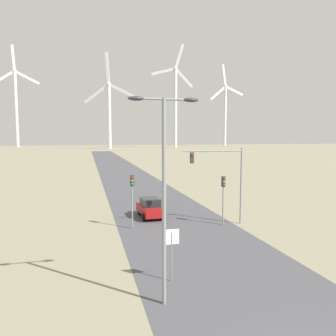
{
  "coord_description": "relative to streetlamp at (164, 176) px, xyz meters",
  "views": [
    {
      "loc": [
        -7.31,
        -7.82,
        7.57
      ],
      "look_at": [
        0.0,
        21.61,
        4.68
      ],
      "focal_mm": 35.0,
      "sensor_mm": 36.0,
      "label": 1
    }
  ],
  "objects": [
    {
      "name": "road_surface",
      "position": [
        4.05,
        41.97,
        -5.87
      ],
      "size": [
        10.0,
        240.0,
        0.01
      ],
      "color": "#47474C",
      "rests_on": "ground"
    },
    {
      "name": "streetlamp",
      "position": [
        0.0,
        0.0,
        0.0
      ],
      "size": [
        3.12,
        0.32,
        9.28
      ],
      "color": "gray",
      "rests_on": "ground"
    },
    {
      "name": "stop_sign_near",
      "position": [
        0.92,
        2.19,
        -3.91
      ],
      "size": [
        0.81,
        0.07,
        2.8
      ],
      "color": "gray",
      "rests_on": "ground"
    },
    {
      "name": "traffic_light_post_near_left",
      "position": [
        0.27,
        12.6,
        -2.62
      ],
      "size": [
        0.28,
        0.34,
        4.46
      ],
      "color": "gray",
      "rests_on": "ground"
    },
    {
      "name": "traffic_light_post_near_right",
      "position": [
        7.99,
        11.81,
        -2.79
      ],
      "size": [
        0.28,
        0.34,
        4.22
      ],
      "color": "gray",
      "rests_on": "ground"
    },
    {
      "name": "traffic_light_mast_overhead",
      "position": [
        7.87,
        11.87,
        -1.11
      ],
      "size": [
        5.35,
        0.35,
        6.63
      ],
      "color": "gray",
      "rests_on": "ground"
    },
    {
      "name": "car_approaching",
      "position": [
        2.42,
        16.03,
        -4.96
      ],
      "size": [
        2.07,
        4.21,
        1.83
      ],
      "color": "maroon",
      "rests_on": "ground"
    },
    {
      "name": "wind_turbine_left",
      "position": [
        -52.18,
        245.44,
        26.82
      ],
      "size": [
        32.62,
        2.6,
        72.92
      ],
      "color": "silver",
      "rests_on": "ground"
    },
    {
      "name": "wind_turbine_center",
      "position": [
        10.96,
        195.64,
        19.38
      ],
      "size": [
        31.76,
        14.92,
        59.62
      ],
      "color": "silver",
      "rests_on": "ground"
    },
    {
      "name": "wind_turbine_right",
      "position": [
        56.98,
        206.98,
        26.26
      ],
      "size": [
        27.72,
        8.41,
        70.34
      ],
      "color": "silver",
      "rests_on": "ground"
    },
    {
      "name": "wind_turbine_far_right",
      "position": [
        108.52,
        239.94,
        23.65
      ],
      "size": [
        30.75,
        4.01,
        66.22
      ],
      "color": "silver",
      "rests_on": "ground"
    }
  ]
}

